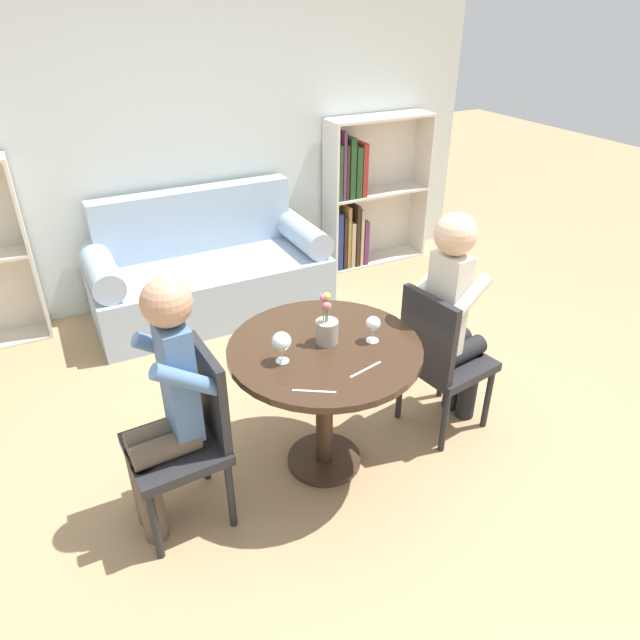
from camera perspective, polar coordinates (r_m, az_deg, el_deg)
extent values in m
plane|color=tan|center=(3.23, 0.42, -13.91)|extent=(16.00, 16.00, 0.00)
cube|color=silver|center=(4.65, -13.97, 18.18)|extent=(5.20, 0.05, 2.70)
cylinder|color=#382619|center=(2.77, 0.47, -2.92)|extent=(0.95, 0.95, 0.03)
cylinder|color=#382619|center=(2.98, 0.45, -8.75)|extent=(0.09, 0.09, 0.69)
cylinder|color=#382619|center=(3.22, 0.42, -13.72)|extent=(0.40, 0.40, 0.03)
cube|color=#9EB2C6|center=(4.58, -10.70, 3.16)|extent=(1.79, 0.80, 0.42)
cube|color=#9EB2C6|center=(4.68, -12.45, 9.75)|extent=(1.57, 0.16, 0.50)
cylinder|color=#9EB2C6|center=(4.32, -21.04, 4.64)|extent=(0.22, 0.72, 0.22)
cylinder|color=#9EB2C6|center=(4.70, -1.86, 8.69)|extent=(0.22, 0.72, 0.22)
cube|color=silver|center=(4.53, -27.10, 6.29)|extent=(0.02, 0.28, 1.32)
cube|color=silver|center=(5.41, 4.96, 12.99)|extent=(0.98, 0.02, 1.32)
cube|color=silver|center=(5.08, 1.03, 11.93)|extent=(0.02, 0.28, 1.32)
cube|color=silver|center=(5.57, 9.98, 13.16)|extent=(0.02, 0.28, 1.32)
cube|color=silver|center=(5.54, 5.37, 6.17)|extent=(0.94, 0.28, 0.02)
cube|color=silver|center=(5.31, 5.71, 12.61)|extent=(0.94, 0.28, 0.02)
cube|color=silver|center=(5.15, 6.09, 19.52)|extent=(0.94, 0.28, 0.02)
cube|color=navy|center=(5.22, 1.51, 8.07)|extent=(0.05, 0.23, 0.53)
cube|color=#332319|center=(5.25, 1.99, 7.98)|extent=(0.03, 0.23, 0.49)
cube|color=olive|center=(5.25, 2.39, 8.47)|extent=(0.03, 0.23, 0.58)
cube|color=tan|center=(5.30, 2.79, 7.78)|extent=(0.04, 0.23, 0.42)
cube|color=#332319|center=(5.30, 3.26, 8.62)|extent=(0.03, 0.23, 0.57)
cube|color=tan|center=(5.33, 3.66, 8.48)|extent=(0.03, 0.23, 0.53)
cube|color=#602D5B|center=(5.37, 4.09, 8.00)|extent=(0.04, 0.23, 0.42)
cube|color=#234723|center=(5.02, 1.52, 14.63)|extent=(0.03, 0.23, 0.47)
cube|color=#602D5B|center=(5.02, 1.90, 15.27)|extent=(0.03, 0.23, 0.58)
cube|color=#332319|center=(5.05, 2.20, 14.70)|extent=(0.03, 0.23, 0.47)
cube|color=#234723|center=(5.07, 2.72, 15.05)|extent=(0.05, 0.23, 0.52)
cube|color=#234723|center=(5.11, 3.36, 14.66)|extent=(0.05, 0.23, 0.43)
cube|color=maroon|center=(5.14, 3.94, 14.88)|extent=(0.05, 0.23, 0.46)
cylinder|color=#232326|center=(3.01, -18.09, -14.46)|extent=(0.04, 0.04, 0.40)
cylinder|color=#232326|center=(2.76, -16.16, -19.16)|extent=(0.04, 0.04, 0.40)
cylinder|color=#232326|center=(3.06, -11.53, -12.50)|extent=(0.04, 0.04, 0.40)
cylinder|color=#232326|center=(2.82, -8.93, -16.87)|extent=(0.04, 0.04, 0.40)
cube|color=#232326|center=(2.75, -14.26, -12.38)|extent=(0.44, 0.44, 0.05)
cube|color=#232326|center=(2.63, -11.00, -7.11)|extent=(0.06, 0.38, 0.45)
cylinder|color=#232326|center=(3.46, 16.42, -7.53)|extent=(0.04, 0.04, 0.40)
cylinder|color=#232326|center=(3.64, 12.13, -4.87)|extent=(0.04, 0.04, 0.40)
cylinder|color=#232326|center=(3.23, 12.34, -9.94)|extent=(0.04, 0.04, 0.40)
cylinder|color=#232326|center=(3.42, 7.99, -6.94)|extent=(0.04, 0.04, 0.40)
cube|color=#232326|center=(3.30, 12.64, -4.14)|extent=(0.48, 0.48, 0.05)
cube|color=#232326|center=(3.05, 10.72, -1.46)|extent=(0.10, 0.38, 0.45)
cylinder|color=brown|center=(2.91, -17.17, -15.59)|extent=(0.11, 0.11, 0.45)
cylinder|color=brown|center=(2.83, -16.57, -17.03)|extent=(0.11, 0.11, 0.45)
cylinder|color=brown|center=(2.74, -15.80, -10.87)|extent=(0.31, 0.13, 0.11)
cylinder|color=brown|center=(2.65, -15.12, -12.26)|extent=(0.31, 0.13, 0.11)
cube|color=#4C709E|center=(2.54, -13.97, -5.96)|extent=(0.13, 0.21, 0.56)
cylinder|color=#4C709E|center=(2.60, -15.13, -2.77)|extent=(0.29, 0.08, 0.23)
cylinder|color=#4C709E|center=(2.38, -13.23, -5.85)|extent=(0.29, 0.08, 0.23)
sphere|color=tan|center=(2.34, -15.11, 1.74)|extent=(0.21, 0.21, 0.21)
cylinder|color=black|center=(3.50, 14.63, -6.29)|extent=(0.11, 0.11, 0.45)
cylinder|color=black|center=(3.55, 13.31, -5.47)|extent=(0.11, 0.11, 0.45)
cylinder|color=black|center=(3.27, 13.98, -3.12)|extent=(0.31, 0.15, 0.11)
cylinder|color=black|center=(3.33, 12.58, -2.29)|extent=(0.31, 0.15, 0.11)
cube|color=silver|center=(3.08, 12.54, 1.36)|extent=(0.15, 0.22, 0.59)
cylinder|color=silver|center=(2.95, 14.65, 2.07)|extent=(0.29, 0.11, 0.23)
cylinder|color=silver|center=(3.11, 10.94, 3.99)|extent=(0.29, 0.11, 0.23)
sphere|color=beige|center=(2.91, 13.41, 8.35)|extent=(0.22, 0.22, 0.22)
cylinder|color=white|center=(2.66, -3.79, -4.10)|extent=(0.06, 0.06, 0.00)
cylinder|color=white|center=(2.64, -3.81, -3.45)|extent=(0.01, 0.01, 0.07)
sphere|color=white|center=(2.60, -3.86, -2.16)|extent=(0.09, 0.09, 0.09)
sphere|color=#E58E75|center=(2.60, -3.85, -2.37)|extent=(0.07, 0.07, 0.07)
cylinder|color=white|center=(2.81, 5.25, -2.05)|extent=(0.06, 0.06, 0.00)
cylinder|color=white|center=(2.79, 5.28, -1.44)|extent=(0.01, 0.01, 0.07)
sphere|color=white|center=(2.76, 5.34, -0.34)|extent=(0.07, 0.07, 0.07)
sphere|color=maroon|center=(2.77, 5.33, -0.51)|extent=(0.05, 0.05, 0.05)
cylinder|color=#9E9384|center=(2.76, 0.70, -1.18)|extent=(0.11, 0.11, 0.12)
cylinder|color=#4C7A42|center=(2.69, 0.57, 0.57)|extent=(0.01, 0.00, 0.10)
sphere|color=#D16684|center=(2.67, 0.57, 1.48)|extent=(0.04, 0.04, 0.04)
cylinder|color=#4C7A42|center=(2.70, 0.70, 1.12)|extent=(0.00, 0.00, 0.14)
sphere|color=#EACC4C|center=(2.66, 0.71, 2.41)|extent=(0.04, 0.04, 0.04)
cylinder|color=#4C7A42|center=(2.70, 0.34, 1.05)|extent=(0.01, 0.01, 0.13)
sphere|color=#D16684|center=(2.67, 0.34, 2.24)|extent=(0.04, 0.04, 0.04)
cylinder|color=#4C7A42|center=(2.71, 0.76, 0.66)|extent=(0.01, 0.01, 0.08)
sphere|color=#E07F4C|center=(2.69, 0.77, 1.42)|extent=(0.04, 0.04, 0.04)
cube|color=silver|center=(2.60, 4.59, -4.95)|extent=(0.19, 0.05, 0.00)
cube|color=silver|center=(2.46, -0.59, -7.13)|extent=(0.17, 0.11, 0.00)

